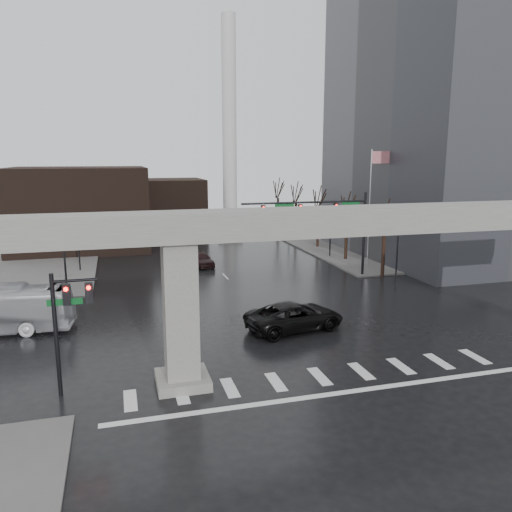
# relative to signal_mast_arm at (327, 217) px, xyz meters

# --- Properties ---
(ground) EXTENTS (160.00, 160.00, 0.00)m
(ground) POSITION_rel_signal_mast_arm_xyz_m (-8.99, -18.80, -5.83)
(ground) COLOR black
(ground) RESTS_ON ground
(sidewalk_ne) EXTENTS (28.00, 36.00, 0.15)m
(sidewalk_ne) POSITION_rel_signal_mast_arm_xyz_m (17.01, 17.20, -5.75)
(sidewalk_ne) COLOR #605D5B
(sidewalk_ne) RESTS_ON ground
(elevated_guideway) EXTENTS (48.00, 2.60, 8.70)m
(elevated_guideway) POSITION_rel_signal_mast_arm_xyz_m (-7.73, -18.80, 1.05)
(elevated_guideway) COLOR gray
(elevated_guideway) RESTS_ON ground
(office_tower) EXTENTS (22.00, 26.00, 42.00)m
(office_tower) POSITION_rel_signal_mast_arm_xyz_m (19.01, 7.20, 15.17)
(office_tower) COLOR slate
(office_tower) RESTS_ON ground
(building_far_left) EXTENTS (16.00, 14.00, 10.00)m
(building_far_left) POSITION_rel_signal_mast_arm_xyz_m (-22.99, 23.20, -0.83)
(building_far_left) COLOR black
(building_far_left) RESTS_ON ground
(building_far_mid) EXTENTS (10.00, 10.00, 8.00)m
(building_far_mid) POSITION_rel_signal_mast_arm_xyz_m (-10.99, 33.20, -1.83)
(building_far_mid) COLOR black
(building_far_mid) RESTS_ON ground
(smokestack) EXTENTS (3.60, 3.60, 30.00)m
(smokestack) POSITION_rel_signal_mast_arm_xyz_m (-2.99, 27.20, 7.52)
(smokestack) COLOR silver
(smokestack) RESTS_ON ground
(signal_mast_arm) EXTENTS (12.12, 0.43, 8.00)m
(signal_mast_arm) POSITION_rel_signal_mast_arm_xyz_m (0.00, 0.00, 0.00)
(signal_mast_arm) COLOR black
(signal_mast_arm) RESTS_ON ground
(signal_left_pole) EXTENTS (2.30, 0.30, 6.00)m
(signal_left_pole) POSITION_rel_signal_mast_arm_xyz_m (-21.24, -18.30, -1.76)
(signal_left_pole) COLOR black
(signal_left_pole) RESTS_ON ground
(flagpole_assembly) EXTENTS (2.06, 0.12, 12.00)m
(flagpole_assembly) POSITION_rel_signal_mast_arm_xyz_m (6.30, 3.20, 1.70)
(flagpole_assembly) COLOR silver
(flagpole_assembly) RESTS_ON ground
(lamp_right_0) EXTENTS (1.22, 0.32, 5.11)m
(lamp_right_0) POSITION_rel_signal_mast_arm_xyz_m (4.51, -4.80, -2.36)
(lamp_right_0) COLOR black
(lamp_right_0) RESTS_ON ground
(lamp_right_1) EXTENTS (1.22, 0.32, 5.11)m
(lamp_right_1) POSITION_rel_signal_mast_arm_xyz_m (4.51, 9.20, -2.36)
(lamp_right_1) COLOR black
(lamp_right_1) RESTS_ON ground
(lamp_right_2) EXTENTS (1.22, 0.32, 5.11)m
(lamp_right_2) POSITION_rel_signal_mast_arm_xyz_m (4.51, 23.20, -2.36)
(lamp_right_2) COLOR black
(lamp_right_2) RESTS_ON ground
(lamp_left_0) EXTENTS (1.22, 0.32, 5.11)m
(lamp_left_0) POSITION_rel_signal_mast_arm_xyz_m (-22.49, -4.80, -2.36)
(lamp_left_0) COLOR black
(lamp_left_0) RESTS_ON ground
(lamp_left_1) EXTENTS (1.22, 0.32, 5.11)m
(lamp_left_1) POSITION_rel_signal_mast_arm_xyz_m (-22.49, 9.20, -2.36)
(lamp_left_1) COLOR black
(lamp_left_1) RESTS_ON ground
(lamp_left_2) EXTENTS (1.22, 0.32, 5.11)m
(lamp_left_2) POSITION_rel_signal_mast_arm_xyz_m (-22.49, 23.20, -2.36)
(lamp_left_2) COLOR black
(lamp_left_2) RESTS_ON ground
(tree_right_0) EXTENTS (1.09, 1.58, 7.50)m
(tree_right_0) POSITION_rel_signal_mast_arm_xyz_m (5.54, -0.78, -3.04)
(tree_right_0) COLOR black
(tree_right_0) RESTS_ON ground
(tree_right_1) EXTENTS (1.09, 1.61, 7.67)m
(tree_right_1) POSITION_rel_signal_mast_arm_xyz_m (5.54, 7.22, -2.98)
(tree_right_1) COLOR black
(tree_right_1) RESTS_ON ground
(tree_right_2) EXTENTS (1.10, 1.63, 7.85)m
(tree_right_2) POSITION_rel_signal_mast_arm_xyz_m (5.54, 15.22, -2.91)
(tree_right_2) COLOR black
(tree_right_2) RESTS_ON ground
(tree_right_3) EXTENTS (1.11, 1.66, 8.02)m
(tree_right_3) POSITION_rel_signal_mast_arm_xyz_m (5.54, 23.22, -2.85)
(tree_right_3) COLOR black
(tree_right_3) RESTS_ON ground
(tree_right_4) EXTENTS (1.12, 1.69, 8.19)m
(tree_right_4) POSITION_rel_signal_mast_arm_xyz_m (5.54, 31.22, -2.79)
(tree_right_4) COLOR black
(tree_right_4) RESTS_ON ground
(pickup_truck) EXTENTS (7.06, 4.21, 1.84)m
(pickup_truck) POSITION_rel_signal_mast_arm_xyz_m (-7.77, -12.70, -4.91)
(pickup_truck) COLOR black
(pickup_truck) RESTS_ON ground
(far_car) EXTENTS (2.58, 4.75, 1.53)m
(far_car) POSITION_rel_signal_mast_arm_xyz_m (-10.47, 8.36, -5.06)
(far_car) COLOR black
(far_car) RESTS_ON ground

